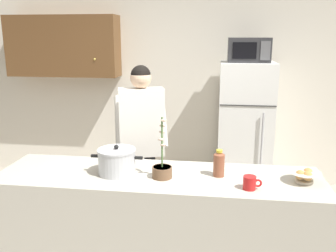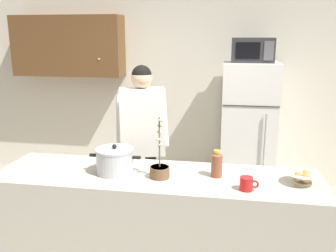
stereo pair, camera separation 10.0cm
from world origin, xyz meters
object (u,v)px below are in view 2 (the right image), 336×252
(microwave, at_px, (252,50))
(cooking_pot, at_px, (115,161))
(bottle_near_edge, at_px, (217,164))
(potted_orchid, at_px, (160,169))
(coffee_mug, at_px, (247,184))
(bread_bowl, at_px, (303,177))
(refrigerator, at_px, (248,130))
(person_near_pot, at_px, (143,130))

(microwave, xyz_separation_m, cooking_pot, (-1.10, -1.85, -0.78))
(bottle_near_edge, relative_size, potted_orchid, 0.45)
(coffee_mug, bearing_deg, cooking_pot, 170.74)
(coffee_mug, distance_m, bread_bowl, 0.44)
(bottle_near_edge, xyz_separation_m, potted_orchid, (-0.42, -0.09, -0.03))
(cooking_pot, distance_m, coffee_mug, 1.01)
(bread_bowl, bearing_deg, microwave, 99.33)
(refrigerator, height_order, bread_bowl, refrigerator)
(refrigerator, xyz_separation_m, coffee_mug, (-0.10, -2.03, 0.14))
(bread_bowl, height_order, potted_orchid, potted_orchid)
(cooking_pot, height_order, bottle_near_edge, cooking_pot)
(microwave, relative_size, bread_bowl, 2.03)
(refrigerator, distance_m, bread_bowl, 1.88)
(cooking_pot, distance_m, bottle_near_edge, 0.78)
(bottle_near_edge, bearing_deg, cooking_pot, -175.94)
(refrigerator, bearing_deg, microwave, -89.93)
(potted_orchid, bearing_deg, bottle_near_edge, 11.83)
(person_near_pot, distance_m, bottle_near_edge, 1.04)
(bread_bowl, bearing_deg, coffee_mug, -156.37)
(coffee_mug, relative_size, bread_bowl, 0.56)
(refrigerator, height_order, microwave, microwave)
(person_near_pot, height_order, coffee_mug, person_near_pot)
(refrigerator, height_order, bottle_near_edge, refrigerator)
(person_near_pot, height_order, bottle_near_edge, person_near_pot)
(microwave, distance_m, bottle_near_edge, 1.98)
(coffee_mug, xyz_separation_m, bottle_near_edge, (-0.22, 0.22, 0.05))
(bread_bowl, bearing_deg, cooking_pot, -179.44)
(cooking_pot, bearing_deg, bread_bowl, 0.56)
(person_near_pot, distance_m, bread_bowl, 1.57)
(person_near_pot, height_order, bread_bowl, person_near_pot)
(microwave, height_order, cooking_pot, microwave)
(potted_orchid, bearing_deg, refrigerator, 68.77)
(bread_bowl, bearing_deg, bottle_near_edge, 176.15)
(coffee_mug, bearing_deg, person_near_pot, 135.63)
(microwave, relative_size, coffee_mug, 3.66)
(microwave, bearing_deg, cooking_pot, -120.72)
(coffee_mug, height_order, bottle_near_edge, bottle_near_edge)
(cooking_pot, bearing_deg, microwave, 59.28)
(bread_bowl, bearing_deg, potted_orchid, -177.43)
(microwave, distance_m, potted_orchid, 2.17)
(potted_orchid, bearing_deg, person_near_pot, 111.85)
(potted_orchid, bearing_deg, bread_bowl, 2.57)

